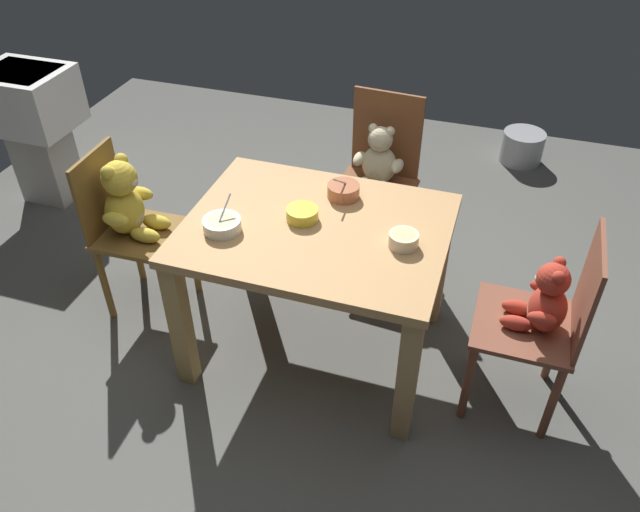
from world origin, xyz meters
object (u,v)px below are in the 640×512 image
object	(u,v)px
dining_table	(316,249)
teddy_chair_far_center	(378,169)
porridge_bowl_white_near_left	(222,225)
porridge_bowl_cream_near_right	(404,240)
sink_basin	(33,118)
teddy_chair_near_right	(543,312)
teddy_chair_near_left	(128,212)
porridge_bowl_terracotta_far_center	(343,190)
porridge_bowl_yellow_center	(302,214)
metal_pail	(522,147)

from	to	relation	value
dining_table	teddy_chair_far_center	size ratio (longest dim) A/B	1.19
porridge_bowl_white_near_left	porridge_bowl_cream_near_right	size ratio (longest dim) A/B	1.40
porridge_bowl_white_near_left	sink_basin	bearing A→B (deg)	151.94
teddy_chair_near_right	teddy_chair_near_left	distance (m)	1.91
dining_table	teddy_chair_near_right	xyz separation A→B (m)	(0.96, -0.03, -0.06)
teddy_chair_near_right	porridge_bowl_terracotta_far_center	size ratio (longest dim) A/B	5.93
teddy_chair_far_center	porridge_bowl_yellow_center	distance (m)	0.84
porridge_bowl_terracotta_far_center	teddy_chair_far_center	bearing A→B (deg)	87.12
teddy_chair_near_left	porridge_bowl_yellow_center	distance (m)	0.90
teddy_chair_near_right	porridge_bowl_terracotta_far_center	bearing A→B (deg)	-16.60
teddy_chair_far_center	porridge_bowl_cream_near_right	world-z (taller)	teddy_chair_far_center
teddy_chair_near_right	porridge_bowl_cream_near_right	size ratio (longest dim) A/B	7.41
porridge_bowl_terracotta_far_center	sink_basin	xyz separation A→B (m)	(-2.10, 0.50, -0.20)
teddy_chair_far_center	teddy_chair_near_left	size ratio (longest dim) A/B	1.08
teddy_chair_near_right	porridge_bowl_cream_near_right	distance (m)	0.62
dining_table	porridge_bowl_terracotta_far_center	distance (m)	0.30
teddy_chair_far_center	porridge_bowl_terracotta_far_center	xyz separation A→B (m)	(-0.03, -0.58, 0.21)
teddy_chair_far_center	porridge_bowl_terracotta_far_center	bearing A→B (deg)	1.31
teddy_chair_near_left	porridge_bowl_terracotta_far_center	world-z (taller)	teddy_chair_near_left
teddy_chair_far_center	teddy_chair_near_left	xyz separation A→B (m)	(-1.03, -0.80, 0.03)
teddy_chair_near_left	porridge_bowl_cream_near_right	size ratio (longest dim) A/B	7.10
teddy_chair_far_center	porridge_bowl_white_near_left	world-z (taller)	teddy_chair_far_center
sink_basin	teddy_chair_near_left	bearing A→B (deg)	-33.21
teddy_chair_near_left	sink_basin	bearing A→B (deg)	145.18
porridge_bowl_terracotta_far_center	dining_table	bearing A→B (deg)	-100.54
porridge_bowl_white_near_left	porridge_bowl_terracotta_far_center	size ratio (longest dim) A/B	1.12
porridge_bowl_white_near_left	metal_pail	world-z (taller)	porridge_bowl_white_near_left
teddy_chair_near_right	metal_pail	distance (m)	2.23
teddy_chair_near_right	porridge_bowl_cream_near_right	bearing A→B (deg)	-0.35
metal_pail	porridge_bowl_terracotta_far_center	bearing A→B (deg)	-112.06
teddy_chair_near_right	teddy_chair_far_center	distance (m)	1.23
porridge_bowl_yellow_center	metal_pail	size ratio (longest dim) A/B	0.47
teddy_chair_near_right	porridge_bowl_terracotta_far_center	xyz separation A→B (m)	(-0.91, 0.28, 0.22)
teddy_chair_near_right	sink_basin	xyz separation A→B (m)	(-3.01, 0.78, 0.02)
teddy_chair_far_center	porridge_bowl_yellow_center	size ratio (longest dim) A/B	6.78
dining_table	porridge_bowl_white_near_left	world-z (taller)	porridge_bowl_white_near_left
teddy_chair_far_center	teddy_chair_near_left	world-z (taller)	teddy_chair_far_center
dining_table	porridge_bowl_cream_near_right	world-z (taller)	porridge_bowl_cream_near_right
teddy_chair_near_right	metal_pail	bearing A→B (deg)	-85.92
porridge_bowl_cream_near_right	metal_pail	world-z (taller)	porridge_bowl_cream_near_right
porridge_bowl_yellow_center	sink_basin	bearing A→B (deg)	159.86
teddy_chair_near_left	porridge_bowl_yellow_center	size ratio (longest dim) A/B	6.28
porridge_bowl_terracotta_far_center	sink_basin	distance (m)	2.16
porridge_bowl_white_near_left	metal_pail	size ratio (longest dim) A/B	0.58
teddy_chair_far_center	dining_table	bearing A→B (deg)	-0.98
teddy_chair_near_left	porridge_bowl_cream_near_right	bearing A→B (deg)	-4.09
teddy_chair_near_left	sink_basin	xyz separation A→B (m)	(-1.10, 0.72, -0.01)
teddy_chair_far_center	porridge_bowl_white_near_left	distance (m)	1.09
teddy_chair_near_left	sink_basin	size ratio (longest dim) A/B	1.01
porridge_bowl_yellow_center	porridge_bowl_white_near_left	world-z (taller)	porridge_bowl_white_near_left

